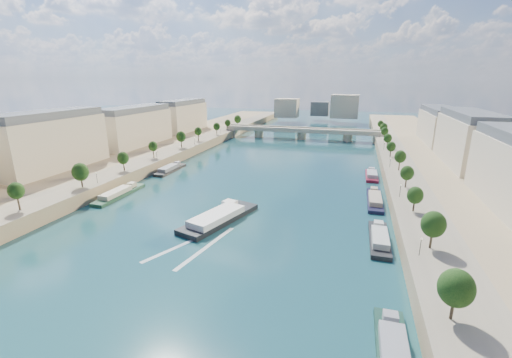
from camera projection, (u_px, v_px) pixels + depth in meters
The scene contains 17 objects.
ground at pixel (257, 185), 140.54m from camera, with size 700.00×700.00×0.00m, color #0C2A38.
quay_left at pixel (109, 167), 159.19m from camera, with size 44.00×520.00×5.00m, color #9E8460.
quay_right at pixel (453, 195), 120.47m from camera, with size 44.00×520.00×5.00m, color #9E8460.
pave_left at pixel (136, 164), 154.44m from camera, with size 14.00×520.00×0.10m, color gray.
pave_right at pixel (408, 185), 123.78m from camera, with size 14.00×520.00×0.10m, color gray.
trees_left at pixel (142, 151), 154.20m from camera, with size 4.80×268.80×8.26m.
trees_right at pixel (401, 164), 131.99m from camera, with size 4.80×268.80×8.26m.
lamps_left at pixel (130, 164), 143.25m from camera, with size 0.36×200.36×4.28m.
lamps_right at pixel (395, 173), 128.82m from camera, with size 0.36×200.36×4.28m.
buildings_left at pixel (100, 132), 169.79m from camera, with size 16.00×226.00×23.20m.
buildings_right at pixel (491, 152), 124.08m from camera, with size 16.00×226.00×23.20m.
skyline at pixel (322, 107), 337.64m from camera, with size 79.00×42.00×22.00m.
bridge at pixel (302, 132), 245.67m from camera, with size 112.00×12.00×8.15m.
tour_barge at pixel (219, 218), 104.62m from camera, with size 16.96×30.91×4.04m.
wake at pixel (195, 245), 89.71m from camera, with size 15.22×25.79×0.04m.
moored_barges_left at pixel (55, 225), 100.16m from camera, with size 5.00×152.94×3.60m.
moored_barges_right at pixel (380, 245), 88.14m from camera, with size 5.00×160.05×3.60m.
Camera 1 is at (37.10, -28.87, 42.12)m, focal length 24.00 mm.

